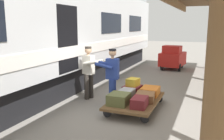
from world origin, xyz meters
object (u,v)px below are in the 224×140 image
train_car (29,35)px  suitcase_orange_carryall (150,91)px  suitcase_olive_duffel (119,99)px  suitcase_burgundy_valise (132,89)px  suitcase_yellow_case (133,82)px  baggage_tug (173,58)px  luggage_cart (135,101)px  porter_in_overalls (112,75)px  porter_by_door (89,71)px  suitcase_brown_leather (145,97)px  suitcase_gray_aluminum (126,94)px  suitcase_maroon_trunk (139,102)px

train_car → suitcase_orange_carryall: 4.29m
suitcase_olive_duffel → suitcase_burgundy_valise: 1.19m
suitcase_olive_duffel → suitcase_orange_carryall: bearing=-115.4°
train_car → suitcase_olive_duffel: 3.75m
suitcase_yellow_case → baggage_tug: baggage_tug is taller
luggage_cart → porter_in_overalls: porter_in_overalls is taller
suitcase_olive_duffel → suitcase_burgundy_valise: suitcase_olive_duffel is taller
porter_in_overalls → luggage_cart: bearing=177.8°
suitcase_olive_duffel → porter_by_door: (1.40, -1.01, 0.49)m
train_car → suitcase_burgundy_valise: (-3.34, -0.67, -1.65)m
train_car → suitcase_brown_leather: 4.24m
suitcase_burgundy_valise → baggage_tug: size_ratio=0.31×
suitcase_orange_carryall → porter_by_door: 2.05m
suitcase_olive_duffel → suitcase_brown_leather: suitcase_olive_duffel is taller
suitcase_brown_leather → porter_in_overalls: (1.02, -0.03, 0.52)m
luggage_cart → suitcase_gray_aluminum: bearing=0.0°
luggage_cart → baggage_tug: 6.94m
suitcase_maroon_trunk → luggage_cart: bearing=-64.6°
suitcase_gray_aluminum → baggage_tug: baggage_tug is taller
train_car → suitcase_orange_carryall: bearing=-170.3°
suitcase_gray_aluminum → suitcase_maroon_trunk: size_ratio=1.07×
baggage_tug → suitcase_yellow_case: bearing=87.5°
suitcase_yellow_case → porter_in_overalls: porter_in_overalls is taller
suitcase_maroon_trunk → train_car: bearing=-7.7°
train_car → luggage_cart: (-3.62, -0.07, -1.81)m
suitcase_maroon_trunk → suitcase_orange_carryall: bearing=-90.0°
porter_in_overalls → baggage_tug: porter_in_overalls is taller
train_car → luggage_cart: bearing=-178.9°
suitcase_yellow_case → porter_by_door: 1.46m
train_car → baggage_tug: train_car is taller
suitcase_brown_leather → porter_by_door: porter_by_door is taller
suitcase_brown_leather → train_car: bearing=1.0°
suitcase_olive_duffel → suitcase_yellow_case: (-0.01, -1.20, 0.20)m
suitcase_brown_leather → luggage_cart: bearing=-0.0°
suitcase_burgundy_valise → baggage_tug: baggage_tug is taller
suitcase_orange_carryall → baggage_tug: bearing=-87.5°
train_car → luggage_cart: train_car is taller
luggage_cart → suitcase_yellow_case: bearing=-66.0°
suitcase_gray_aluminum → suitcase_burgundy_valise: bearing=-90.0°
suitcase_orange_carryall → suitcase_yellow_case: bearing=-1.0°
luggage_cart → suitcase_olive_duffel: (0.28, 0.60, 0.19)m
luggage_cart → suitcase_burgundy_valise: bearing=-64.6°
train_car → suitcase_burgundy_valise: bearing=-168.7°
suitcase_olive_duffel → baggage_tug: 7.53m
luggage_cart → suitcase_brown_leather: (-0.28, 0.00, 0.15)m
suitcase_burgundy_valise → baggage_tug: bearing=-92.6°
train_car → suitcase_orange_carryall: train_car is taller
suitcase_gray_aluminum → suitcase_brown_leather: 0.57m
suitcase_maroon_trunk → porter_by_door: (1.97, -1.01, 0.51)m
suitcase_maroon_trunk → porter_in_overalls: bearing=-31.5°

